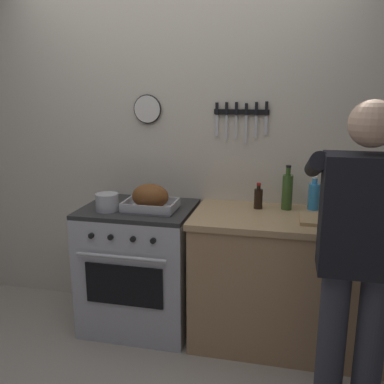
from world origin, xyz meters
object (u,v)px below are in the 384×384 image
person_cook (359,252)px  saucepan (107,202)px  roasting_pan (150,198)px  bottle_olive_oil (287,191)px  stove (140,266)px  bottle_hot_sauce (346,199)px  bottle_soy_sauce (258,198)px  cutting_board (329,220)px  bottle_dish_soap (314,196)px

person_cook → saucepan: 1.62m
roasting_pan → bottle_olive_oil: size_ratio=1.16×
roasting_pan → saucepan: roasting_pan is taller
stove → bottle_hot_sauce: (1.40, 0.23, 0.53)m
stove → person_cook: (1.35, -0.68, 0.50)m
person_cook → saucepan: size_ratio=10.80×
bottle_soy_sauce → stove: bearing=-170.1°
cutting_board → stove: bearing=177.1°
bottle_hot_sauce → bottle_soy_sauce: (-0.58, -0.08, -0.01)m
bottle_olive_oil → roasting_pan: bearing=-165.6°
stove → bottle_olive_oil: 1.18m
stove → bottle_dish_soap: (1.19, 0.20, 0.55)m
stove → person_cook: person_cook is taller
roasting_pan → bottle_soy_sauce: (0.71, 0.21, -0.01)m
person_cook → cutting_board: (-0.08, 0.62, -0.04)m
bottle_hot_sauce → stove: bearing=-170.8°
saucepan → bottle_soy_sauce: (0.99, 0.28, 0.02)m
roasting_pan → cutting_board: 1.16m
bottle_soy_sauce → person_cook: bearing=-57.2°
roasting_pan → bottle_hot_sauce: bottle_hot_sauce is taller
person_cook → bottle_dish_soap: 0.90m
bottle_olive_oil → bottle_hot_sauce: bearing=8.8°
person_cook → bottle_dish_soap: bearing=12.5°
stove → cutting_board: bearing=-2.9°
saucepan → cutting_board: saucepan is taller
bottle_soy_sauce → bottle_dish_soap: bearing=8.8°
bottle_hot_sauce → bottle_olive_oil: 0.39m
person_cook → bottle_olive_oil: bearing=23.9°
cutting_board → bottle_dish_soap: (-0.09, 0.26, 0.09)m
bottle_dish_soap → bottle_soy_sauce: bottle_dish_soap is taller
person_cook → roasting_pan: person_cook is taller
bottle_hot_sauce → bottle_soy_sauce: size_ratio=1.09×
saucepan → bottle_hot_sauce: bottle_hot_sauce is taller
cutting_board → bottle_hot_sauce: size_ratio=1.85×
bottle_soy_sauce → saucepan: bearing=-164.3°
person_cook → cutting_board: size_ratio=4.61×
person_cook → bottle_hot_sauce: 0.91m
bottle_soy_sauce → bottle_olive_oil: (0.19, 0.02, 0.05)m
saucepan → bottle_hot_sauce: bearing=13.0°
roasting_pan → cutting_board: (1.16, 0.00, -0.07)m
person_cook → bottle_olive_oil: 0.92m
person_cook → bottle_hot_sauce: (0.04, 0.91, 0.03)m
person_cook → roasting_pan: (-1.24, 0.62, 0.03)m
bottle_olive_oil → person_cook: bearing=-68.0°
stove → saucepan: saucepan is taller
saucepan → roasting_pan: bearing=14.1°
roasting_pan → bottle_soy_sauce: bearing=16.4°
cutting_board → bottle_dish_soap: size_ratio=1.55×
bottle_dish_soap → bottle_olive_oil: 0.18m
cutting_board → bottle_olive_oil: size_ratio=1.18×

